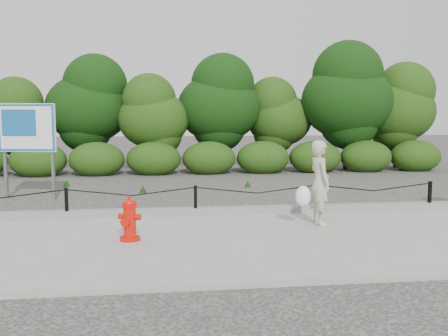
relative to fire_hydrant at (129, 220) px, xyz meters
name	(u,v)px	position (x,y,z in m)	size (l,w,h in m)	color
ground	(196,219)	(1.17, 1.85, -0.41)	(90.00, 90.00, 0.00)	#2D2B28
sidewalk	(204,243)	(1.17, -0.15, -0.37)	(14.00, 4.00, 0.08)	gray
curb	(195,211)	(1.17, 1.90, -0.26)	(14.00, 0.22, 0.14)	slate
chain_barrier	(195,196)	(1.17, 1.85, 0.04)	(10.06, 0.06, 0.60)	black
treeline	(206,105)	(2.15, 10.78, 2.11)	(20.35, 3.74, 4.87)	black
fire_hydrant	(129,220)	(0.00, 0.00, 0.00)	(0.42, 0.42, 0.70)	red
pedestrian	(319,183)	(3.34, 0.74, 0.42)	(0.70, 0.60, 1.54)	#BBB3A0
advertising_sign	(27,132)	(-2.81, 4.71, 1.26)	(1.46, 0.43, 2.38)	slate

